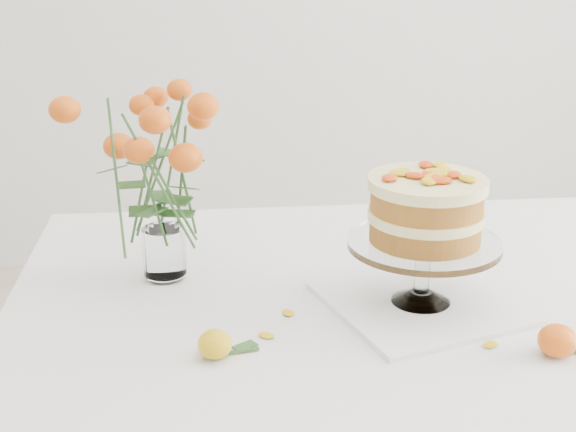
% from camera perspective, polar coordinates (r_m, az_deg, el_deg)
% --- Properties ---
extents(table, '(1.43, 0.93, 0.76)m').
position_cam_1_polar(table, '(1.39, 10.68, -8.48)').
color(table, tan).
rests_on(table, ground).
extents(napkin, '(0.35, 0.35, 0.01)m').
position_cam_1_polar(napkin, '(1.30, 9.39, -6.17)').
color(napkin, white).
rests_on(napkin, table).
extents(cake_stand, '(0.24, 0.24, 0.21)m').
position_cam_1_polar(cake_stand, '(1.24, 9.76, -0.02)').
color(cake_stand, white).
rests_on(cake_stand, napkin).
extents(rose_vase, '(0.29, 0.29, 0.37)m').
position_cam_1_polar(rose_vase, '(1.33, -9.16, 4.10)').
color(rose_vase, white).
rests_on(rose_vase, table).
extents(loose_rose_near, '(0.09, 0.05, 0.04)m').
position_cam_1_polar(loose_rose_near, '(1.14, -5.21, -9.07)').
color(loose_rose_near, yellow).
rests_on(loose_rose_near, table).
extents(loose_rose_far, '(0.10, 0.06, 0.05)m').
position_cam_1_polar(loose_rose_far, '(1.20, 18.63, -8.41)').
color(loose_rose_far, '#CC5A09').
rests_on(loose_rose_far, table).
extents(stray_petal_a, '(0.03, 0.02, 0.00)m').
position_cam_1_polar(stray_petal_a, '(1.24, 6.79, -7.61)').
color(stray_petal_a, gold).
rests_on(stray_petal_a, table).
extents(stray_petal_b, '(0.03, 0.02, 0.00)m').
position_cam_1_polar(stray_petal_b, '(1.23, 11.81, -8.15)').
color(stray_petal_b, gold).
rests_on(stray_petal_b, table).
extents(stray_petal_c, '(0.03, 0.02, 0.00)m').
position_cam_1_polar(stray_petal_c, '(1.21, 14.20, -8.88)').
color(stray_petal_c, gold).
rests_on(stray_petal_c, table).
extents(stray_petal_d, '(0.03, 0.02, 0.00)m').
position_cam_1_polar(stray_petal_d, '(1.26, 0.03, -6.91)').
color(stray_petal_d, gold).
rests_on(stray_petal_d, table).
extents(stray_petal_e, '(0.03, 0.02, 0.00)m').
position_cam_1_polar(stray_petal_e, '(1.19, -1.56, -8.50)').
color(stray_petal_e, gold).
rests_on(stray_petal_e, table).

